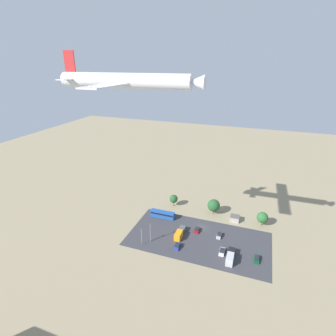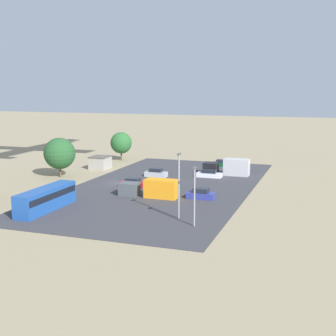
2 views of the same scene
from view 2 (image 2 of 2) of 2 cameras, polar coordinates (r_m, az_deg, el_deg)
name	(u,v)px [view 2 (image 2 of 2)]	position (r m, az deg, el deg)	size (l,w,h in m)	color
ground_plane	(119,184)	(82.62, -5.96, -1.91)	(400.00, 400.00, 0.00)	gray
parking_lot_surface	(164,187)	(79.48, -0.49, -2.30)	(57.63, 29.24, 0.08)	#38383D
shed_building	(100,162)	(98.01, -8.27, 0.67)	(4.17, 3.76, 2.61)	#9E998E
bus	(46,198)	(66.31, -14.63, -3.57)	(11.60, 2.53, 3.09)	#1E4C9E
parked_car_0	(133,183)	(79.60, -4.31, -1.83)	(1.99, 4.14, 1.46)	maroon
parked_car_1	(222,164)	(100.24, 6.64, 0.54)	(1.79, 4.42, 1.42)	#0C4723
parked_car_2	(201,194)	(71.02, 4.03, -3.20)	(1.95, 4.17, 1.63)	navy
parked_car_3	(209,174)	(87.94, 5.06, -0.74)	(1.90, 4.65, 1.40)	silver
parked_car_4	(156,173)	(88.13, -1.47, -0.63)	(1.72, 4.19, 1.60)	#ADB2B7
parked_truck_0	(229,167)	(90.44, 7.47, 0.06)	(2.53, 8.77, 3.16)	black
parked_truck_1	(152,189)	(71.81, -1.93, -2.54)	(2.47, 9.27, 2.82)	#4C5156
tree_apron_mid	(60,153)	(89.97, -13.08, 1.74)	(5.92, 5.92, 7.43)	brown
tree_apron_far	(121,143)	(108.29, -5.73, 3.06)	(4.95, 4.95, 6.55)	brown
light_pole_lot_centre	(179,183)	(59.40, 1.33, -1.83)	(0.90, 0.28, 8.46)	gray
light_pole_lot_edge	(194,193)	(56.32, 3.24, -3.10)	(0.90, 0.28, 7.31)	gray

